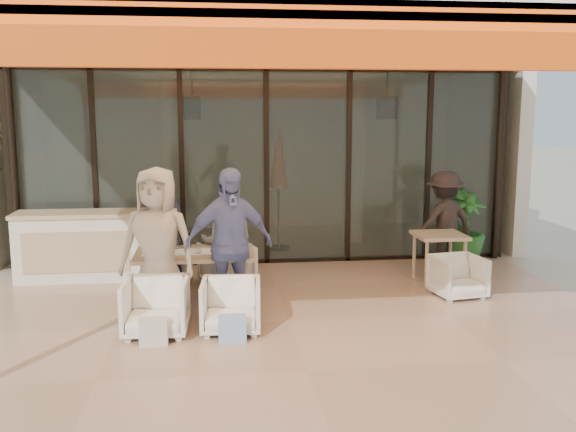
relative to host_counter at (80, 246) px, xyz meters
name	(u,v)px	position (x,y,z in m)	size (l,w,h in m)	color
ground	(289,323)	(2.85, -2.30, -0.53)	(70.00, 70.00, 0.00)	#C6B293
terrace_floor	(289,323)	(2.85, -2.30, -0.53)	(8.00, 6.00, 0.01)	tan
terrace_structure	(292,41)	(2.85, -2.56, 2.72)	(8.00, 6.00, 3.40)	silver
glass_storefront	(266,168)	(2.85, 0.70, 1.07)	(8.08, 0.10, 3.20)	#9EADA3
interior_block	(256,125)	(2.85, 3.02, 1.70)	(9.05, 3.62, 3.52)	silver
host_counter	(80,246)	(0.00, 0.00, 0.00)	(1.85, 0.65, 1.04)	silver
dining_table	(194,256)	(1.73, -1.58, 0.16)	(1.50, 0.90, 0.93)	tan
chair_far_left	(167,267)	(1.31, -0.64, -0.21)	(0.62, 0.58, 0.64)	silver
chair_far_right	(227,263)	(2.15, -0.64, -0.18)	(0.69, 0.65, 0.71)	silver
chair_near_left	(156,304)	(1.31, -2.54, -0.17)	(0.71, 0.66, 0.73)	silver
chair_near_right	(231,303)	(2.15, -2.54, -0.19)	(0.67, 0.62, 0.69)	silver
diner_navy	(164,238)	(1.31, -1.14, 0.31)	(0.62, 0.40, 1.69)	#1B243D
diner_grey	(227,243)	(2.15, -1.14, 0.22)	(0.73, 0.57, 1.50)	slate
diner_cream	(158,245)	(1.31, -2.04, 0.40)	(0.91, 0.59, 1.87)	beige
diner_periwinkle	(229,244)	(2.15, -2.04, 0.40)	(1.09, 0.45, 1.85)	#6D7EB7
tote_bag_cream	(153,333)	(1.31, -2.94, -0.36)	(0.30, 0.10, 0.34)	silver
tote_bag_blue	(232,330)	(2.15, -2.94, -0.36)	(0.30, 0.10, 0.34)	#99BFD8
side_table	(439,241)	(5.24, -0.79, 0.11)	(0.70, 0.70, 0.74)	tan
side_chair	(458,275)	(5.24, -1.54, -0.21)	(0.63, 0.59, 0.65)	silver
standing_woman	(444,222)	(5.54, -0.15, 0.27)	(1.03, 0.59, 1.60)	black
potted_palm	(464,227)	(6.09, 0.39, 0.08)	(0.69, 0.69, 1.23)	#1E5919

